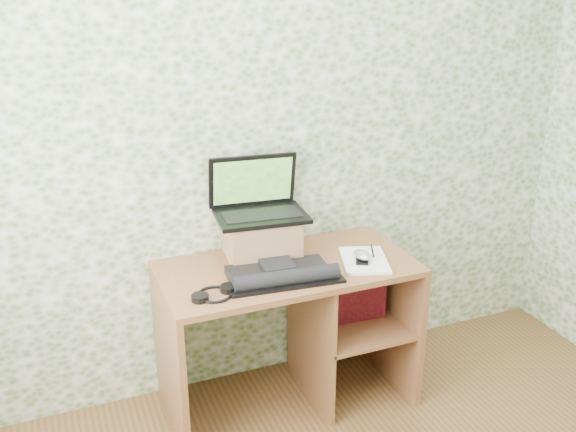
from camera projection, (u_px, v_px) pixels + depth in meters
name	position (u px, v px, depth m)	size (l,w,h in m)	color
wall_back	(264.00, 137.00, 3.08)	(3.50, 3.50, 0.00)	white
desk	(300.00, 310.00, 3.16)	(1.20, 0.60, 0.75)	brown
riser	(261.00, 237.00, 3.07)	(0.34, 0.28, 0.20)	brown
laptop	(258.00, 202.00, 3.05)	(0.45, 0.34, 0.28)	black
keyboard	(281.00, 274.00, 2.87)	(0.53, 0.30, 0.07)	black
headphones	(215.00, 294.00, 2.73)	(0.21, 0.19, 0.03)	black
notepad	(364.00, 260.00, 3.05)	(0.21, 0.30, 0.01)	white
mouse	(362.00, 257.00, 3.02)	(0.07, 0.11, 0.04)	silver
pen	(372.00, 251.00, 3.13)	(0.01, 0.01, 0.14)	black
red_box	(360.00, 290.00, 3.22)	(0.26, 0.08, 0.31)	maroon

